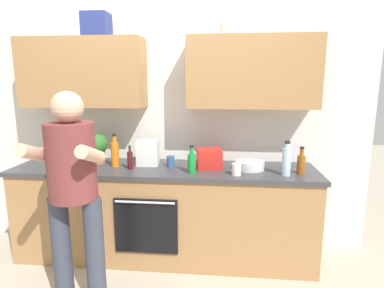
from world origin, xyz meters
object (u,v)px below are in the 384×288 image
(cup_tea, at_px, (171,161))
(mixing_bowl, at_px, (250,165))
(bottle_water, at_px, (286,161))
(person_standing, at_px, (73,185))
(bottle_soda, at_px, (192,162))
(bottle_wine, at_px, (130,160))
(bottle_juice, at_px, (115,153))
(grocery_bag_produce, at_px, (148,153))
(knife_block, at_px, (56,152))
(cup_coffee, at_px, (236,169))
(potted_herb, at_px, (98,147))
(grocery_bag_crisps, at_px, (209,158))
(bottle_syrup, at_px, (301,163))

(cup_tea, distance_m, mixing_bowl, 0.74)
(bottle_water, bearing_deg, person_standing, -159.48)
(cup_tea, bearing_deg, bottle_soda, -39.83)
(person_standing, relative_size, bottle_wine, 7.43)
(bottle_juice, xyz_separation_m, bottle_water, (1.56, -0.14, 0.00))
(bottle_juice, bearing_deg, grocery_bag_produce, 18.11)
(knife_block, distance_m, grocery_bag_produce, 0.90)
(cup_coffee, xyz_separation_m, grocery_bag_produce, (-0.84, 0.27, 0.07))
(bottle_wine, distance_m, bottle_juice, 0.19)
(person_standing, height_order, grocery_bag_produce, person_standing)
(person_standing, xyz_separation_m, grocery_bag_produce, (0.35, 0.84, 0.05))
(bottle_juice, relative_size, potted_herb, 1.07)
(grocery_bag_crisps, bearing_deg, cup_tea, -179.34)
(bottle_water, height_order, bottle_soda, bottle_water)
(bottle_juice, bearing_deg, cup_tea, 3.94)
(grocery_bag_produce, bearing_deg, bottle_juice, -161.89)
(cup_tea, relative_size, mixing_bowl, 0.39)
(bottle_wine, height_order, bottle_juice, bottle_juice)
(bottle_water, height_order, grocery_bag_produce, bottle_water)
(cup_tea, height_order, mixing_bowl, cup_tea)
(bottle_syrup, bearing_deg, knife_block, 176.79)
(bottle_syrup, bearing_deg, cup_tea, 174.10)
(mixing_bowl, bearing_deg, bottle_water, -30.63)
(bottle_wine, bearing_deg, knife_block, 171.29)
(bottle_soda, xyz_separation_m, grocery_bag_crisps, (0.14, 0.19, -0.01))
(bottle_juice, xyz_separation_m, mixing_bowl, (1.26, 0.03, -0.09))
(bottle_soda, xyz_separation_m, potted_herb, (-0.95, 0.25, 0.07))
(bottle_wine, height_order, grocery_bag_produce, grocery_bag_produce)
(bottle_syrup, distance_m, grocery_bag_produce, 1.41)
(bottle_wine, distance_m, grocery_bag_produce, 0.21)
(bottle_soda, bearing_deg, cup_coffee, -4.45)
(bottle_soda, height_order, grocery_bag_crisps, bottle_soda)
(bottle_wine, xyz_separation_m, grocery_bag_produce, (0.13, 0.17, 0.03))
(grocery_bag_crisps, bearing_deg, knife_block, 179.84)
(person_standing, distance_m, cup_coffee, 1.32)
(person_standing, xyz_separation_m, mixing_bowl, (1.32, 0.78, -0.03))
(knife_block, bearing_deg, grocery_bag_crisps, -0.16)
(cup_coffee, xyz_separation_m, knife_block, (-1.74, 0.22, 0.06))
(cup_coffee, height_order, knife_block, knife_block)
(bottle_water, bearing_deg, bottle_syrup, 23.62)
(cup_coffee, height_order, potted_herb, potted_herb)
(cup_coffee, xyz_separation_m, cup_tea, (-0.61, 0.21, 0.00))
(grocery_bag_crisps, bearing_deg, potted_herb, 176.69)
(grocery_bag_produce, bearing_deg, person_standing, -112.54)
(mixing_bowl, bearing_deg, bottle_juice, -178.66)
(cup_tea, bearing_deg, potted_herb, 174.76)
(bottle_juice, relative_size, bottle_syrup, 1.29)
(bottle_wine, distance_m, potted_herb, 0.42)
(person_standing, distance_m, knife_block, 0.97)
(bottle_wine, relative_size, bottle_water, 0.73)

